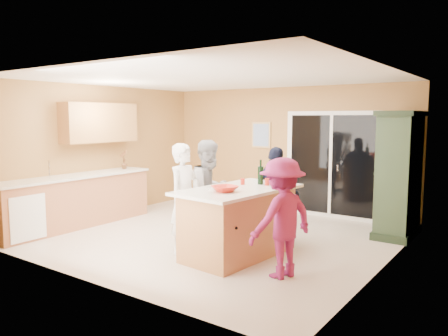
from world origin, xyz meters
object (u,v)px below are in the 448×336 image
Objects in this scene: green_hutch at (399,176)px; woman_white at (185,199)px; kitchen_island at (239,224)px; woman_magenta at (282,218)px; woman_navy at (276,194)px; woman_grey at (210,192)px.

green_hutch reaches higher than woman_white.
woman_magenta is (0.90, -0.39, 0.29)m from kitchen_island.
woman_navy is (0.76, 1.36, -0.05)m from woman_white.
woman_navy is (-1.55, -1.39, -0.26)m from green_hutch.
woman_grey is at bearing -94.69° from woman_magenta.
woman_navy reaches higher than kitchen_island.
green_hutch is 1.30× the size of woman_white.
woman_grey reaches higher than woman_white.
kitchen_island is at bearing -103.93° from woman_grey.
woman_magenta is (-0.69, -2.80, -0.27)m from green_hutch.
woman_navy reaches higher than woman_magenta.
woman_grey is 1.06m from woman_navy.
woman_grey is (-0.03, 0.65, 0.01)m from woman_white.
kitchen_island is at bearing -95.20° from woman_magenta.
woman_navy is (0.04, 1.02, 0.30)m from kitchen_island.
green_hutch reaches higher than woman_navy.
green_hutch reaches higher than kitchen_island.
woman_grey is at bearing -137.93° from green_hutch.
kitchen_island is 1.22× the size of woman_white.
green_hutch is 1.28× the size of woman_grey.
green_hutch is at bearing -39.42° from woman_grey.
woman_grey is 1.08× the size of woman_navy.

